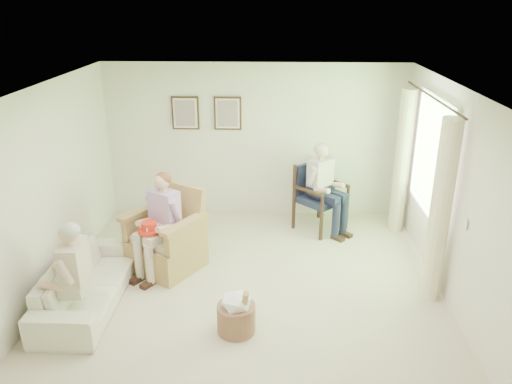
% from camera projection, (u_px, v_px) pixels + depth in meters
% --- Properties ---
extents(floor, '(5.50, 5.50, 0.00)m').
position_uv_depth(floor, '(247.00, 300.00, 6.29)').
color(floor, beige).
rests_on(floor, ground).
extents(back_wall, '(5.00, 0.04, 2.60)m').
position_uv_depth(back_wall, '(255.00, 141.00, 8.37)').
color(back_wall, silver).
rests_on(back_wall, ground).
extents(front_wall, '(5.00, 0.04, 2.60)m').
position_uv_depth(front_wall, '(222.00, 369.00, 3.26)').
color(front_wall, silver).
rests_on(front_wall, ground).
extents(left_wall, '(0.04, 5.50, 2.60)m').
position_uv_depth(left_wall, '(35.00, 202.00, 5.91)').
color(left_wall, silver).
rests_on(left_wall, ground).
extents(right_wall, '(0.04, 5.50, 2.60)m').
position_uv_depth(right_wall, '(463.00, 208.00, 5.73)').
color(right_wall, silver).
rests_on(right_wall, ground).
extents(ceiling, '(5.00, 5.50, 0.02)m').
position_uv_depth(ceiling, '(245.00, 93.00, 5.34)').
color(ceiling, white).
rests_on(ceiling, back_wall).
extents(window, '(0.13, 2.50, 1.63)m').
position_uv_depth(window, '(432.00, 154.00, 6.74)').
color(window, '#2D6B23').
rests_on(window, right_wall).
extents(curtain_left, '(0.34, 0.34, 2.30)m').
position_uv_depth(curtain_left, '(440.00, 212.00, 5.99)').
color(curtain_left, beige).
rests_on(curtain_left, ground).
extents(curtain_right, '(0.34, 0.34, 2.30)m').
position_uv_depth(curtain_right, '(402.00, 162.00, 7.82)').
color(curtain_right, beige).
rests_on(curtain_right, ground).
extents(framed_print_left, '(0.45, 0.05, 0.55)m').
position_uv_depth(framed_print_left, '(185.00, 113.00, 8.20)').
color(framed_print_left, '#382114').
rests_on(framed_print_left, back_wall).
extents(framed_print_right, '(0.45, 0.05, 0.55)m').
position_uv_depth(framed_print_right, '(228.00, 113.00, 8.18)').
color(framed_print_right, '#382114').
rests_on(framed_print_right, back_wall).
extents(wicker_armchair, '(0.89, 0.88, 1.13)m').
position_uv_depth(wicker_armchair, '(166.00, 243.00, 6.95)').
color(wicker_armchair, '#AC8551').
rests_on(wicker_armchair, ground).
extents(wood_armchair, '(0.69, 0.65, 1.07)m').
position_uv_depth(wood_armchair, '(321.00, 193.00, 8.12)').
color(wood_armchair, black).
rests_on(wood_armchair, ground).
extents(sofa, '(1.97, 0.77, 0.58)m').
position_uv_depth(sofa, '(88.00, 282.00, 6.14)').
color(sofa, white).
rests_on(sofa, ground).
extents(person_wicker, '(0.40, 0.62, 1.40)m').
position_uv_depth(person_wicker, '(162.00, 217.00, 6.64)').
color(person_wicker, beige).
rests_on(person_wicker, ground).
extents(person_dark, '(0.40, 0.63, 1.42)m').
position_uv_depth(person_dark, '(322.00, 182.00, 7.86)').
color(person_dark, '#191D37').
rests_on(person_dark, ground).
extents(person_sofa, '(0.42, 0.62, 1.24)m').
position_uv_depth(person_sofa, '(70.00, 271.00, 5.58)').
color(person_sofa, '#C0B29A').
rests_on(person_sofa, ground).
extents(red_hat, '(0.30, 0.30, 0.14)m').
position_uv_depth(red_hat, '(149.00, 228.00, 6.53)').
color(red_hat, red).
rests_on(red_hat, person_wicker).
extents(hatbox, '(0.50, 0.50, 0.64)m').
position_uv_depth(hatbox, '(236.00, 312.00, 5.62)').
color(hatbox, tan).
rests_on(hatbox, ground).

